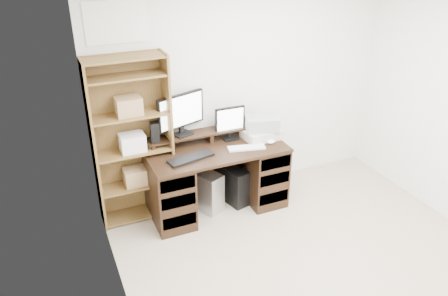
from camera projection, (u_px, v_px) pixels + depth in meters
room at (360, 166)px, 3.30m from camera, size 3.54×4.04×2.54m
desk at (216, 177)px, 4.85m from camera, size 1.50×0.70×0.75m
riser_shelf at (209, 133)px, 4.81m from camera, size 1.40×0.22×0.12m
monitor_wide at (181, 112)px, 4.61m from camera, size 0.56×0.23×0.46m
monitor_small at (230, 122)px, 4.81m from camera, size 0.34×0.13×0.38m
speaker at (155, 132)px, 4.50m from camera, size 0.09×0.09×0.22m
keyboard_black at (191, 158)px, 4.46m from camera, size 0.51×0.26×0.03m
keyboard_white at (246, 148)px, 4.68m from camera, size 0.42×0.21×0.02m
mouse at (271, 142)px, 4.79m from camera, size 0.11×0.08×0.04m
printer at (261, 134)px, 4.90m from camera, size 0.42×0.32×0.10m
basket at (262, 123)px, 4.84m from camera, size 0.41×0.34×0.15m
tower_silver at (204, 190)px, 4.92m from camera, size 0.38×0.50×0.46m
tower_black at (232, 184)px, 5.05m from camera, size 0.29×0.47×0.44m
bookshelf at (132, 140)px, 4.48m from camera, size 0.80×0.30×1.80m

